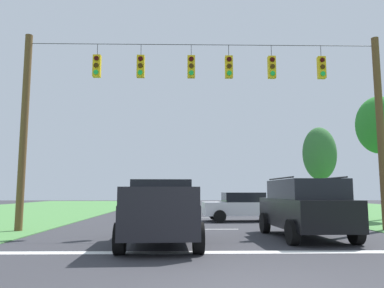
% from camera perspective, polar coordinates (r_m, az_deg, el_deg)
% --- Properties ---
extents(stop_bar_stripe, '(12.52, 0.45, 0.01)m').
position_cam_1_polar(stop_bar_stripe, '(10.27, 4.75, -16.04)').
color(stop_bar_stripe, white).
rests_on(stop_bar_stripe, ground).
extents(lane_dash_0, '(2.50, 0.15, 0.01)m').
position_cam_1_polar(lane_dash_0, '(16.21, 2.53, -12.78)').
color(lane_dash_0, white).
rests_on(lane_dash_0, ground).
extents(lane_dash_1, '(2.50, 0.15, 0.01)m').
position_cam_1_polar(lane_dash_1, '(22.97, 1.43, -11.12)').
color(lane_dash_1, white).
rests_on(lane_dash_1, ground).
extents(lane_dash_2, '(2.50, 0.15, 0.01)m').
position_cam_1_polar(lane_dash_2, '(29.85, 0.83, -10.21)').
color(lane_dash_2, white).
rests_on(lane_dash_2, ground).
extents(lane_dash_3, '(2.50, 0.15, 0.01)m').
position_cam_1_polar(lane_dash_3, '(38.93, 0.36, -9.50)').
color(lane_dash_3, white).
rests_on(lane_dash_3, ground).
extents(overhead_signal_span, '(15.13, 0.31, 8.17)m').
position_cam_1_polar(overhead_signal_span, '(15.73, 2.00, 4.46)').
color(overhead_signal_span, brown).
rests_on(overhead_signal_span, ground).
extents(pickup_truck, '(2.47, 5.48, 1.95)m').
position_cam_1_polar(pickup_truck, '(11.79, -4.73, -10.18)').
color(pickup_truck, black).
rests_on(pickup_truck, ground).
extents(suv_black, '(2.37, 4.87, 2.05)m').
position_cam_1_polar(suv_black, '(13.63, 16.69, -9.10)').
color(suv_black, black).
rests_on(suv_black, ground).
extents(distant_car_crossing_white, '(4.41, 2.25, 1.52)m').
position_cam_1_polar(distant_car_crossing_white, '(20.59, 7.76, -9.33)').
color(distant_car_crossing_white, silver).
rests_on(distant_car_crossing_white, ground).
extents(tree_roadside_right, '(2.56, 2.56, 7.02)m').
position_cam_1_polar(tree_roadside_right, '(24.08, 26.51, 2.50)').
color(tree_roadside_right, brown).
rests_on(tree_roadside_right, ground).
extents(tree_roadside_far_right, '(3.04, 3.04, 7.47)m').
position_cam_1_polar(tree_roadside_far_right, '(36.55, 18.77, -1.41)').
color(tree_roadside_far_right, brown).
rests_on(tree_roadside_far_right, ground).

